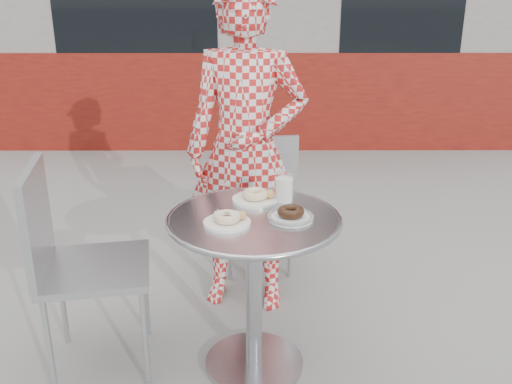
{
  "coord_description": "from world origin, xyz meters",
  "views": [
    {
      "loc": [
        -0.04,
        -2.17,
        1.67
      ],
      "look_at": [
        -0.04,
        0.13,
        0.82
      ],
      "focal_mm": 40.0,
      "sensor_mm": 36.0,
      "label": 1
    }
  ],
  "objects_px": {
    "chair_left": "(97,307)",
    "plate_checker": "(291,215)",
    "chair_far": "(256,226)",
    "seated_person": "(246,152)",
    "milk_cup": "(284,188)",
    "bistro_table": "(254,256)",
    "plate_near": "(228,219)",
    "plate_far": "(256,197)"
  },
  "relations": [
    {
      "from": "chair_far",
      "to": "plate_checker",
      "type": "distance_m",
      "value": 1.13
    },
    {
      "from": "bistro_table",
      "to": "chair_far",
      "type": "xyz_separation_m",
      "value": [
        0.01,
        0.99,
        -0.29
      ]
    },
    {
      "from": "plate_far",
      "to": "milk_cup",
      "type": "relative_size",
      "value": 1.56
    },
    {
      "from": "plate_near",
      "to": "milk_cup",
      "type": "xyz_separation_m",
      "value": [
        0.24,
        0.25,
        0.04
      ]
    },
    {
      "from": "chair_left",
      "to": "plate_checker",
      "type": "xyz_separation_m",
      "value": [
        0.86,
        -0.05,
        0.47
      ]
    },
    {
      "from": "chair_far",
      "to": "seated_person",
      "type": "distance_m",
      "value": 0.7
    },
    {
      "from": "chair_far",
      "to": "milk_cup",
      "type": "distance_m",
      "value": 0.98
    },
    {
      "from": "chair_left",
      "to": "plate_near",
      "type": "distance_m",
      "value": 0.77
    },
    {
      "from": "bistro_table",
      "to": "plate_far",
      "type": "bearing_deg",
      "value": 87.22
    },
    {
      "from": "plate_far",
      "to": "plate_near",
      "type": "bearing_deg",
      "value": -113.96
    },
    {
      "from": "chair_far",
      "to": "chair_left",
      "type": "bearing_deg",
      "value": 45.81
    },
    {
      "from": "milk_cup",
      "to": "chair_left",
      "type": "bearing_deg",
      "value": -169.69
    },
    {
      "from": "seated_person",
      "to": "plate_far",
      "type": "xyz_separation_m",
      "value": [
        0.05,
        -0.42,
        -0.09
      ]
    },
    {
      "from": "chair_left",
      "to": "plate_far",
      "type": "relative_size",
      "value": 4.71
    },
    {
      "from": "chair_left",
      "to": "seated_person",
      "type": "distance_m",
      "value": 1.04
    },
    {
      "from": "bistro_table",
      "to": "milk_cup",
      "type": "xyz_separation_m",
      "value": [
        0.13,
        0.18,
        0.24
      ]
    },
    {
      "from": "plate_near",
      "to": "plate_checker",
      "type": "height_order",
      "value": "plate_near"
    },
    {
      "from": "chair_left",
      "to": "plate_checker",
      "type": "height_order",
      "value": "chair_left"
    },
    {
      "from": "plate_checker",
      "to": "milk_cup",
      "type": "relative_size",
      "value": 1.48
    },
    {
      "from": "chair_left",
      "to": "plate_near",
      "type": "relative_size",
      "value": 5.01
    },
    {
      "from": "seated_person",
      "to": "milk_cup",
      "type": "relative_size",
      "value": 13.05
    },
    {
      "from": "chair_left",
      "to": "plate_far",
      "type": "height_order",
      "value": "chair_left"
    },
    {
      "from": "chair_far",
      "to": "chair_left",
      "type": "distance_m",
      "value": 1.2
    },
    {
      "from": "plate_near",
      "to": "milk_cup",
      "type": "relative_size",
      "value": 1.47
    },
    {
      "from": "bistro_table",
      "to": "chair_left",
      "type": "bearing_deg",
      "value": 177.69
    },
    {
      "from": "plate_checker",
      "to": "plate_far",
      "type": "bearing_deg",
      "value": 125.09
    },
    {
      "from": "seated_person",
      "to": "plate_far",
      "type": "distance_m",
      "value": 0.43
    },
    {
      "from": "bistro_table",
      "to": "chair_left",
      "type": "distance_m",
      "value": 0.76
    },
    {
      "from": "chair_far",
      "to": "plate_far",
      "type": "relative_size",
      "value": 4.29
    },
    {
      "from": "seated_person",
      "to": "plate_checker",
      "type": "relative_size",
      "value": 8.84
    },
    {
      "from": "plate_far",
      "to": "plate_near",
      "type": "height_order",
      "value": "plate_far"
    },
    {
      "from": "chair_far",
      "to": "plate_far",
      "type": "height_order",
      "value": "chair_far"
    },
    {
      "from": "plate_far",
      "to": "milk_cup",
      "type": "bearing_deg",
      "value": -1.28
    },
    {
      "from": "seated_person",
      "to": "plate_checker",
      "type": "bearing_deg",
      "value": -63.82
    },
    {
      "from": "seated_person",
      "to": "plate_checker",
      "type": "xyz_separation_m",
      "value": [
        0.19,
        -0.62,
        -0.09
      ]
    },
    {
      "from": "chair_far",
      "to": "milk_cup",
      "type": "relative_size",
      "value": 6.7
    },
    {
      "from": "plate_checker",
      "to": "chair_far",
      "type": "bearing_deg",
      "value": 97.74
    },
    {
      "from": "chair_left",
      "to": "milk_cup",
      "type": "bearing_deg",
      "value": -89.63
    },
    {
      "from": "chair_far",
      "to": "milk_cup",
      "type": "height_order",
      "value": "same"
    },
    {
      "from": "bistro_table",
      "to": "seated_person",
      "type": "height_order",
      "value": "seated_person"
    },
    {
      "from": "bistro_table",
      "to": "milk_cup",
      "type": "relative_size",
      "value": 5.72
    },
    {
      "from": "plate_checker",
      "to": "milk_cup",
      "type": "bearing_deg",
      "value": 95.03
    }
  ]
}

